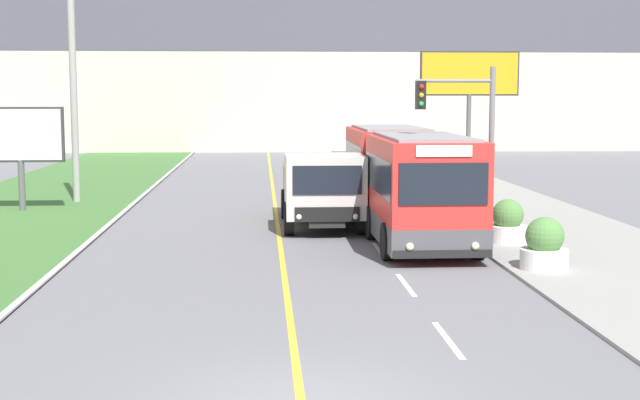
# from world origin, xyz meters

# --- Properties ---
(lane_marking_centre) EXTENTS (2.88, 140.00, 0.01)m
(lane_marking_centre) POSITION_xyz_m (0.35, 1.88, 0.00)
(lane_marking_centre) COLOR gold
(lane_marking_centre) RESTS_ON ground_plane
(apartment_block_background) EXTENTS (80.00, 8.04, 21.66)m
(apartment_block_background) POSITION_xyz_m (0.00, 59.32, 10.83)
(apartment_block_background) COLOR beige
(apartment_block_background) RESTS_ON ground_plane
(city_bus) EXTENTS (2.69, 12.32, 3.21)m
(city_bus) POSITION_xyz_m (3.96, 15.68, 1.63)
(city_bus) COLOR red
(city_bus) RESTS_ON ground_plane
(dump_truck) EXTENTS (2.54, 6.47, 2.47)m
(dump_truck) POSITION_xyz_m (1.43, 16.33, 1.25)
(dump_truck) COLOR black
(dump_truck) RESTS_ON ground_plane
(car_distant) EXTENTS (1.80, 4.30, 1.45)m
(car_distant) POSITION_xyz_m (3.85, 32.29, 0.69)
(car_distant) COLOR maroon
(car_distant) RESTS_ON ground_plane
(utility_pole_far) EXTENTS (1.80, 0.28, 9.80)m
(utility_pole_far) POSITION_xyz_m (-7.98, 24.28, 4.96)
(utility_pole_far) COLOR #9E9E99
(utility_pole_far) RESTS_ON ground_plane
(traffic_light_mast) EXTENTS (2.28, 0.32, 5.11)m
(traffic_light_mast) POSITION_xyz_m (5.32, 13.01, 3.28)
(traffic_light_mast) COLOR slate
(traffic_light_mast) RESTS_ON ground_plane
(billboard_large) EXTENTS (5.15, 0.24, 6.56)m
(billboard_large) POSITION_xyz_m (10.24, 33.73, 5.13)
(billboard_large) COLOR #59595B
(billboard_large) RESTS_ON ground_plane
(billboard_small) EXTENTS (3.23, 0.24, 3.88)m
(billboard_small) POSITION_xyz_m (-9.45, 21.66, 2.72)
(billboard_small) COLOR #59595B
(billboard_small) RESTS_ON ground_plane
(planter_round_near) EXTENTS (1.17, 1.17, 1.29)m
(planter_round_near) POSITION_xyz_m (6.36, 9.04, 0.64)
(planter_round_near) COLOR silver
(planter_round_near) RESTS_ON sidewalk_right
(planter_round_second) EXTENTS (1.13, 1.13, 1.26)m
(planter_round_second) POSITION_xyz_m (6.55, 12.97, 0.63)
(planter_round_second) COLOR silver
(planter_round_second) RESTS_ON sidewalk_right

